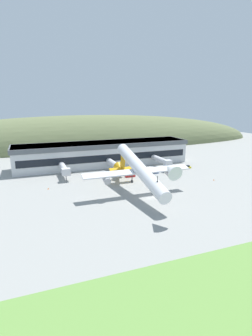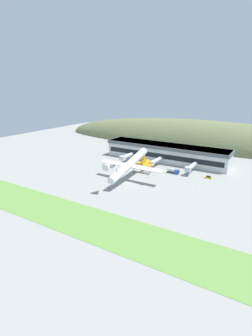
% 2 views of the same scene
% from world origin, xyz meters
% --- Properties ---
extents(ground_plane, '(361.27, 361.27, 0.00)m').
position_xyz_m(ground_plane, '(0.00, 0.00, 0.00)').
color(ground_plane, gray).
extents(grass_strip_foreground, '(325.15, 22.41, 0.08)m').
position_xyz_m(grass_strip_foreground, '(0.00, -46.35, 0.04)').
color(grass_strip_foreground, '#669342').
rests_on(grass_strip_foreground, ground_plane).
extents(hill_backdrop, '(293.04, 55.93, 44.84)m').
position_xyz_m(hill_backdrop, '(4.12, 114.90, 0.00)').
color(hill_backdrop, '#667047').
rests_on(hill_backdrop, ground_plane).
extents(terminal_building, '(88.30, 17.89, 11.83)m').
position_xyz_m(terminal_building, '(-1.22, 51.20, 6.71)').
color(terminal_building, silver).
rests_on(terminal_building, ground_plane).
extents(jetway_0, '(3.38, 15.48, 5.43)m').
position_xyz_m(jetway_0, '(-23.61, 34.24, 3.99)').
color(jetway_0, silver).
rests_on(jetway_0, ground_plane).
extents(jetway_1, '(3.38, 17.09, 5.43)m').
position_xyz_m(jetway_1, '(-1.14, 33.40, 3.99)').
color(jetway_1, silver).
rests_on(jetway_1, ground_plane).
extents(jetway_2, '(3.38, 16.30, 5.43)m').
position_xyz_m(jetway_2, '(22.97, 33.81, 3.99)').
color(jetway_2, silver).
rests_on(jetway_2, ground_plane).
extents(cargo_airplane, '(39.02, 46.16, 14.62)m').
position_xyz_m(cargo_airplane, '(-2.36, 3.29, 9.15)').
color(cargo_airplane, silver).
extents(service_car_0, '(4.36, 1.86, 1.47)m').
position_xyz_m(service_car_0, '(3.09, 25.58, 0.61)').
color(service_car_0, '#B21E1E').
rests_on(service_car_0, ground_plane).
extents(service_car_1, '(4.39, 1.81, 1.41)m').
position_xyz_m(service_car_1, '(34.78, 29.93, 0.58)').
color(service_car_1, gold).
rests_on(service_car_1, ground_plane).
extents(fuel_truck, '(7.37, 2.48, 3.13)m').
position_xyz_m(fuel_truck, '(13.98, 27.66, 1.48)').
color(fuel_truck, '#264C99').
rests_on(fuel_truck, ground_plane).
extents(traffic_cone_0, '(0.52, 0.52, 0.58)m').
position_xyz_m(traffic_cone_0, '(33.79, 8.40, 0.28)').
color(traffic_cone_0, orange).
rests_on(traffic_cone_0, ground_plane).
extents(traffic_cone_1, '(0.52, 0.52, 0.58)m').
position_xyz_m(traffic_cone_1, '(-31.53, 20.98, 0.28)').
color(traffic_cone_1, orange).
rests_on(traffic_cone_1, ground_plane).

